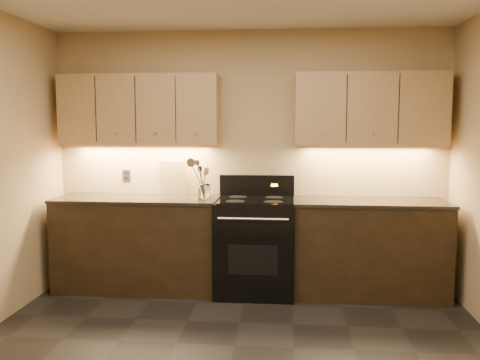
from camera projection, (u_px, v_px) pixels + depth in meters
The scene contains 13 objects.
wall_back at pixel (249, 159), 5.21m from camera, with size 4.00×0.04×2.60m, color tan.
counter_left at pixel (138, 243), 5.11m from camera, with size 1.62×0.62×0.93m.
counter_right at pixel (369, 248), 4.90m from camera, with size 1.46×0.62×0.93m.
stove at pixel (255, 245), 4.98m from camera, with size 0.76×0.68×1.14m.
upper_cab_left at pixel (140, 110), 5.11m from camera, with size 1.60×0.30×0.70m, color tan.
upper_cab_right at pixel (370, 109), 4.91m from camera, with size 1.44×0.30×0.70m, color tan.
outlet_plate at pixel (126, 175), 5.34m from camera, with size 0.09×0.01×0.12m, color #B2B5BA.
utensil_crock at pixel (204, 192), 4.96m from camera, with size 0.14×0.14×0.15m.
cutting_board at pixel (173, 177), 5.27m from camera, with size 0.28×0.02×0.36m, color tan.
wooden_spoon at pixel (200, 182), 4.95m from camera, with size 0.06×0.06×0.29m, color tan, non-canonical shape.
black_turner at pixel (204, 181), 4.92m from camera, with size 0.08×0.08×0.33m, color black, non-canonical shape.
steel_spatula at pixel (206, 177), 4.95m from camera, with size 0.08×0.08×0.39m, color silver, non-canonical shape.
steel_skimmer at pixel (207, 177), 4.94m from camera, with size 0.09×0.09×0.39m, color silver, non-canonical shape.
Camera 1 is at (0.37, -3.19, 1.65)m, focal length 38.00 mm.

